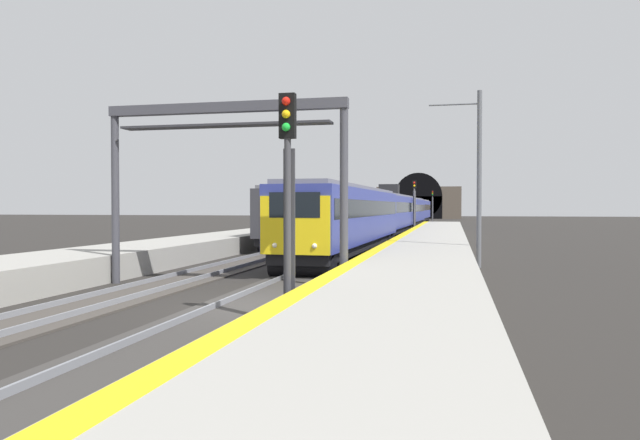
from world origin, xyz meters
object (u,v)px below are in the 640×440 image
object	(u,v)px
railway_signal_mid	(414,203)
train_main_approaching	(400,212)
train_adjacent_platform	(355,211)
catenary_mast_near	(478,177)
overhead_signal_gantry	(224,146)
railway_signal_far	(432,203)
railway_signal_near	(288,186)

from	to	relation	value
railway_signal_mid	train_main_approaching	bearing A→B (deg)	-155.88
train_adjacent_platform	catenary_mast_near	world-z (taller)	catenary_mast_near
railway_signal_mid	catenary_mast_near	size ratio (longest dim) A/B	0.66
train_main_approaching	catenary_mast_near	xyz separation A→B (m)	(-35.45, -6.71, 1.96)
overhead_signal_gantry	railway_signal_far	bearing A→B (deg)	-2.49
railway_signal_mid	catenary_mast_near	distance (m)	31.82
railway_signal_near	railway_signal_mid	xyz separation A→B (m)	(46.28, -0.00, -0.16)
train_adjacent_platform	railway_signal_far	size ratio (longest dim) A/B	10.24
railway_signal_near	train_main_approaching	bearing A→B (deg)	-177.95
railway_signal_near	railway_signal_far	distance (m)	98.86
railway_signal_mid	catenary_mast_near	bearing A→B (deg)	8.87
railway_signal_near	railway_signal_far	bearing A→B (deg)	-180.00
train_main_approaching	railway_signal_far	size ratio (longest dim) A/B	14.68
railway_signal_near	railway_signal_far	xyz separation A→B (m)	(98.86, 0.00, 0.16)
train_main_approaching	overhead_signal_gantry	size ratio (longest dim) A/B	9.61
train_adjacent_platform	overhead_signal_gantry	xyz separation A→B (m)	(-42.11, -2.22, 2.62)
railway_signal_far	overhead_signal_gantry	size ratio (longest dim) A/B	0.65
railway_signal_near	train_adjacent_platform	bearing A→B (deg)	-172.62
train_main_approaching	railway_signal_mid	distance (m)	4.50
train_main_approaching	overhead_signal_gantry	distance (m)	44.30
train_adjacent_platform	catenary_mast_near	size ratio (longest dim) A/B	7.23
train_adjacent_platform	railway_signal_near	world-z (taller)	railway_signal_near
railway_signal_mid	railway_signal_far	size ratio (longest dim) A/B	0.93
railway_signal_far	train_adjacent_platform	bearing A→B (deg)	-7.04
railway_signal_mid	overhead_signal_gantry	xyz separation A→B (m)	(-40.13, 4.02, 1.79)
train_adjacent_platform	overhead_signal_gantry	distance (m)	42.25
railway_signal_near	overhead_signal_gantry	xyz separation A→B (m)	(6.15, 4.02, 1.63)
train_main_approaching	railway_signal_near	xyz separation A→B (m)	(-50.31, -1.80, 1.06)
train_main_approaching	overhead_signal_gantry	xyz separation A→B (m)	(-44.16, 2.22, 2.69)
train_adjacent_platform	railway_signal_far	world-z (taller)	railway_signal_far
train_main_approaching	railway_signal_mid	size ratio (longest dim) A/B	15.72
train_adjacent_platform	railway_signal_mid	xyz separation A→B (m)	(-1.98, -6.25, 0.83)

